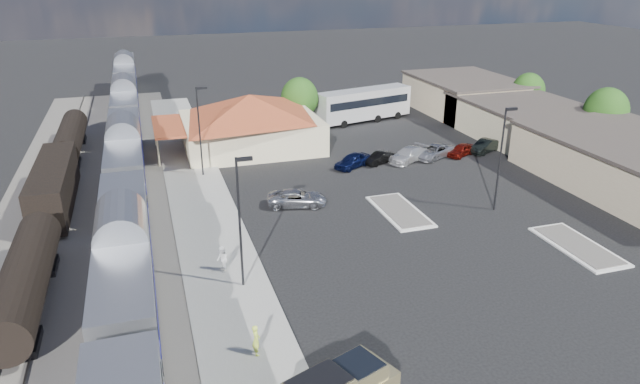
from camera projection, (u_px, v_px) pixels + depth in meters
name	position (u px, v px, depth m)	size (l,w,h in m)	color
ground	(365.00, 228.00, 45.95)	(280.00, 280.00, 0.00)	black
railbed	(93.00, 220.00, 47.12)	(16.00, 100.00, 0.12)	#4C4944
platform	(206.00, 216.00, 47.86)	(5.50, 92.00, 0.18)	gray
passenger_train	(126.00, 160.00, 52.78)	(3.00, 104.00, 5.55)	silver
freight_cars	(55.00, 188.00, 48.83)	(2.80, 46.00, 4.00)	black
station_depot	(250.00, 121.00, 64.73)	(18.35, 12.24, 6.20)	#C8BA92
buildings_east	(546.00, 127.00, 65.58)	(14.40, 51.40, 4.80)	#C6B28C
traffic_island_south	(400.00, 211.00, 48.80)	(3.30, 7.50, 0.21)	silver
traffic_island_north	(578.00, 246.00, 42.76)	(3.30, 7.50, 0.21)	silver
lamp_plat_s	(241.00, 213.00, 35.60)	(1.08, 0.25, 9.00)	black
lamp_plat_n	(200.00, 125.00, 55.05)	(1.08, 0.25, 9.00)	black
lamp_lot	(502.00, 151.00, 47.35)	(1.08, 0.25, 9.00)	black
tree_east_b	(606.00, 111.00, 64.51)	(4.94, 4.94, 6.96)	#382314
tree_east_c	(528.00, 91.00, 77.06)	(4.41, 4.41, 6.21)	#382314
tree_depot	(300.00, 98.00, 71.82)	(4.71, 4.71, 6.63)	#382314
suv	(297.00, 198.00, 49.85)	(2.39, 5.18, 1.44)	#A5A6AC
coach_bus	(364.00, 103.00, 75.83)	(13.80, 6.02, 4.33)	silver
person_a	(256.00, 340.00, 30.53)	(0.66, 0.43, 1.81)	#C4DE45
person_b	(222.00, 259.00, 38.79)	(0.89, 0.70, 1.84)	white
parked_car_a	(352.00, 161.00, 59.23)	(1.77, 4.40, 1.50)	#0B133A
parked_car_b	(380.00, 158.00, 60.43)	(1.34, 3.85, 1.27)	black
parked_car_c	(408.00, 155.00, 61.02)	(2.12, 5.22, 1.51)	silver
parked_car_d	(434.00, 151.00, 62.19)	(2.42, 5.26, 1.46)	#95979E
parked_car_e	(461.00, 150.00, 62.84)	(1.58, 3.93, 1.34)	maroon
parked_car_f	(485.00, 146.00, 63.99)	(1.54, 4.40, 1.45)	black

